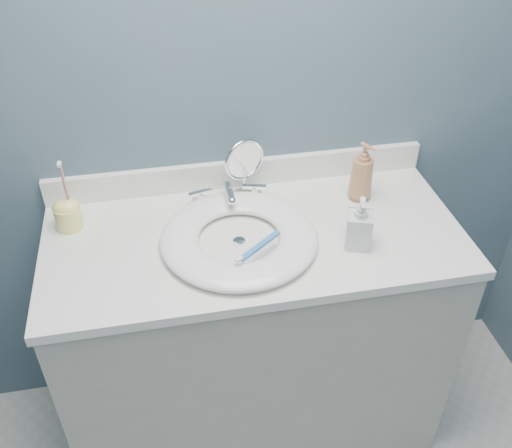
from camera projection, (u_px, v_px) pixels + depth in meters
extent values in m
cube|color=#455C68|center=(236.00, 92.00, 1.68)|extent=(2.20, 0.02, 2.40)
cube|color=#B6B2A6|center=(255.00, 338.00, 1.94)|extent=(1.20, 0.55, 0.85)
cube|color=white|center=(254.00, 238.00, 1.67)|extent=(1.22, 0.57, 0.03)
cube|color=white|center=(239.00, 173.00, 1.84)|extent=(1.22, 0.02, 0.09)
cylinder|color=silver|center=(239.00, 242.00, 1.63)|extent=(0.04, 0.04, 0.01)
cube|color=silver|center=(228.00, 199.00, 1.79)|extent=(0.22, 0.05, 0.01)
cylinder|color=silver|center=(228.00, 192.00, 1.77)|extent=(0.03, 0.03, 0.06)
cylinder|color=silver|center=(230.00, 193.00, 1.72)|extent=(0.02, 0.09, 0.02)
sphere|color=silver|center=(232.00, 201.00, 1.69)|extent=(0.03, 0.03, 0.03)
cylinder|color=silver|center=(201.00, 198.00, 1.77)|extent=(0.02, 0.02, 0.03)
cube|color=silver|center=(200.00, 193.00, 1.75)|extent=(0.08, 0.03, 0.01)
cylinder|color=silver|center=(254.00, 192.00, 1.79)|extent=(0.02, 0.02, 0.03)
cube|color=silver|center=(254.00, 187.00, 1.78)|extent=(0.08, 0.03, 0.01)
cylinder|color=silver|center=(245.00, 195.00, 1.81)|extent=(0.08, 0.08, 0.01)
cylinder|color=silver|center=(245.00, 182.00, 1.78)|extent=(0.01, 0.01, 0.10)
torus|color=silver|center=(244.00, 160.00, 1.73)|extent=(0.13, 0.06, 0.14)
cylinder|color=white|center=(244.00, 160.00, 1.73)|extent=(0.11, 0.05, 0.12)
imported|color=#AC734D|center=(362.00, 172.00, 1.75)|extent=(0.10, 0.10, 0.19)
imported|color=silver|center=(360.00, 223.00, 1.58)|extent=(0.09, 0.09, 0.16)
cylinder|color=#FAEB7D|center=(68.00, 217.00, 1.67)|extent=(0.08, 0.08, 0.07)
ellipsoid|color=#FAEB7D|center=(66.00, 207.00, 1.64)|extent=(0.08, 0.07, 0.05)
cylinder|color=tan|center=(65.00, 187.00, 1.60)|extent=(0.01, 0.02, 0.15)
cube|color=white|center=(59.00, 164.00, 1.55)|extent=(0.01, 0.02, 0.01)
cube|color=#3575BE|center=(260.00, 246.00, 1.55)|extent=(0.13, 0.11, 0.01)
cube|color=white|center=(239.00, 259.00, 1.49)|extent=(0.03, 0.02, 0.01)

